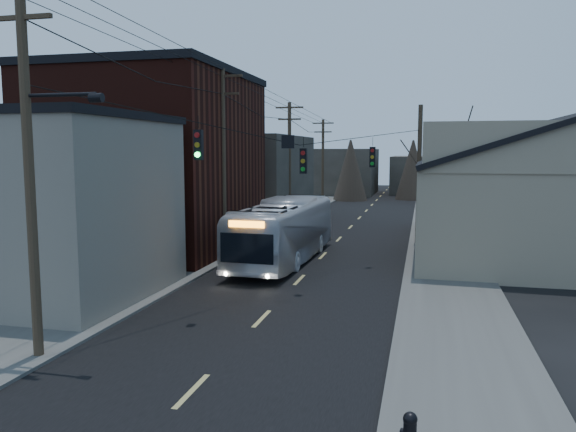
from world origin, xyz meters
TOP-DOWN VIEW (x-y plane):
  - ground at (0.00, 0.00)m, footprint 160.00×160.00m
  - road_surface at (0.00, 30.00)m, footprint 9.00×110.00m
  - sidewalk_left at (-6.50, 30.00)m, footprint 4.00×110.00m
  - sidewalk_right at (6.50, 30.00)m, footprint 4.00×110.00m
  - building_clapboard at (-9.00, 9.00)m, footprint 8.00×8.00m
  - building_brick at (-10.00, 20.00)m, footprint 10.00×12.00m
  - building_left_far at (-9.50, 36.00)m, footprint 9.00×14.00m
  - warehouse at (13.00, 25.00)m, footprint 16.16×20.60m
  - building_far_left at (-6.00, 65.00)m, footprint 10.00×12.00m
  - building_far_right at (7.00, 70.00)m, footprint 12.00×14.00m
  - bare_tree at (6.50, 20.00)m, footprint 0.40×0.40m
  - utility_lines at (-3.11, 24.14)m, footprint 11.24×45.28m
  - bus at (-1.69, 17.95)m, footprint 3.11×11.71m
  - parked_car at (-4.30, 26.88)m, footprint 1.94×4.44m
  - fire_hydrant at (5.16, 0.21)m, footprint 0.38×0.27m

SIDE VIEW (x-z plane):
  - ground at x=0.00m, z-range 0.00..0.00m
  - road_surface at x=0.00m, z-range 0.00..0.02m
  - sidewalk_left at x=-6.50m, z-range 0.00..0.12m
  - sidewalk_right at x=6.50m, z-range 0.00..0.12m
  - fire_hydrant at x=5.16m, z-range 0.15..0.94m
  - parked_car at x=-4.30m, z-range 0.00..1.42m
  - bus at x=-1.69m, z-range 0.00..3.24m
  - building_far_right at x=7.00m, z-range 0.00..5.00m
  - warehouse at x=13.00m, z-range -1.17..6.56m
  - building_far_left at x=-6.00m, z-range 0.00..6.00m
  - building_clapboard at x=-9.00m, z-range 0.00..7.00m
  - building_left_far at x=-9.50m, z-range 0.00..7.00m
  - bare_tree at x=6.50m, z-range 0.00..7.20m
  - utility_lines at x=-3.11m, z-range -0.30..10.20m
  - building_brick at x=-10.00m, z-range 0.00..10.00m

